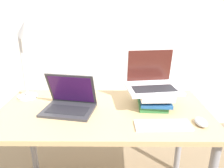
# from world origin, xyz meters

# --- Properties ---
(wall_back) EXTENTS (8.00, 0.05, 2.70)m
(wall_back) POSITION_xyz_m (0.00, 1.51, 1.35)
(wall_back) COLOR silver
(wall_back) RESTS_ON ground_plane
(desk) EXTENTS (1.36, 0.70, 0.74)m
(desk) POSITION_xyz_m (0.00, 0.35, 0.65)
(desk) COLOR tan
(desk) RESTS_ON ground_plane
(laptop_left) EXTENTS (0.35, 0.29, 0.24)m
(laptop_left) POSITION_xyz_m (-0.22, 0.36, 0.79)
(laptop_left) COLOR #333338
(laptop_left) RESTS_ON desk
(book_stack) EXTENTS (0.22, 0.30, 0.12)m
(book_stack) POSITION_xyz_m (0.33, 0.43, 0.80)
(book_stack) COLOR #33753D
(book_stack) RESTS_ON desk
(laptop_on_books) EXTENTS (0.37, 0.30, 0.26)m
(laptop_on_books) POSITION_xyz_m (0.32, 0.45, 0.91)
(laptop_on_books) COLOR silver
(laptop_on_books) RESTS_ON book_stack
(wireless_keyboard) EXTENTS (0.32, 0.13, 0.01)m
(wireless_keyboard) POSITION_xyz_m (0.34, 0.15, 0.75)
(wireless_keyboard) COLOR silver
(wireless_keyboard) RESTS_ON desk
(mouse) EXTENTS (0.07, 0.11, 0.03)m
(mouse) POSITION_xyz_m (0.56, 0.17, 0.76)
(mouse) COLOR #B2B2B7
(mouse) RESTS_ON desk
(desk_lamp) EXTENTS (0.23, 0.20, 0.60)m
(desk_lamp) POSITION_xyz_m (-0.50, 0.52, 1.19)
(desk_lamp) COLOR silver
(desk_lamp) RESTS_ON desk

